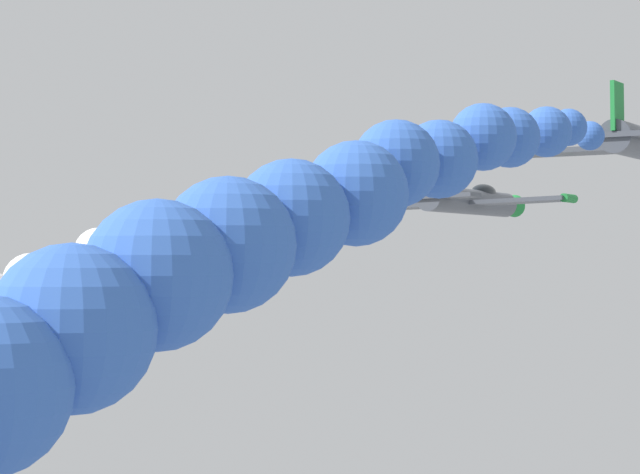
% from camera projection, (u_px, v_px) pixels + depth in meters
% --- Properties ---
extents(airplane_lead, '(9.56, 10.35, 2.32)m').
position_uv_depth(airplane_lead, '(109.00, 309.00, 112.08)').
color(airplane_lead, '#474C56').
extents(airplane_left_inner, '(9.56, 10.35, 2.39)m').
position_uv_depth(airplane_left_inner, '(153.00, 297.00, 98.85)').
color(airplane_left_inner, '#474C56').
extents(airplane_right_inner, '(9.56, 10.35, 2.32)m').
position_uv_depth(airplane_right_inner, '(230.00, 263.00, 86.49)').
color(airplane_right_inner, '#474C56').
extents(smoke_trail_right_inner, '(7.42, 22.58, 8.02)m').
position_uv_depth(smoke_trail_right_inner, '(33.00, 351.00, 64.88)').
color(smoke_trail_right_inner, orange).
extents(airplane_left_outer, '(9.57, 10.35, 2.33)m').
position_uv_depth(airplane_left_outer, '(305.00, 225.00, 73.47)').
color(airplane_left_outer, '#474C56').
extents(airplane_right_outer, '(9.57, 10.35, 2.33)m').
position_uv_depth(airplane_right_outer, '(471.00, 201.00, 62.63)').
color(airplane_right_outer, '#474C56').
extents(smoke_trail_trailing, '(7.02, 26.78, 9.24)m').
position_uv_depth(smoke_trail_trailing, '(167.00, 288.00, 28.77)').
color(smoke_trail_trailing, blue).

